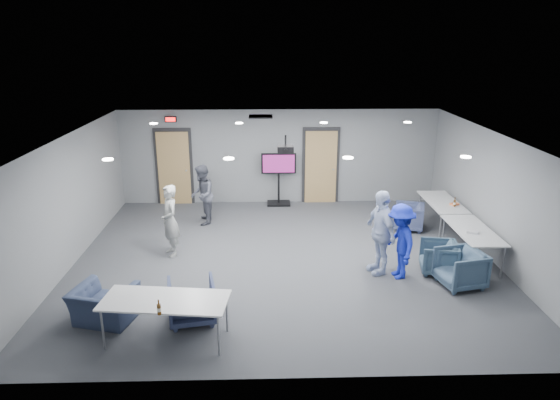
{
  "coord_description": "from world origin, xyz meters",
  "views": [
    {
      "loc": [
        -0.39,
        -9.93,
        4.62
      ],
      "look_at": [
        -0.08,
        0.49,
        1.2
      ],
      "focal_mm": 32.0,
      "sensor_mm": 36.0,
      "label": 1
    }
  ],
  "objects_px": {
    "chair_right_a": "(409,217)",
    "chair_right_b": "(438,257)",
    "chair_front_b": "(104,305)",
    "table_right_b": "(473,231)",
    "person_b": "(202,195)",
    "chair_right_c": "(460,268)",
    "projector": "(285,149)",
    "table_right_a": "(442,203)",
    "table_front_left": "(165,302)",
    "person_c": "(380,232)",
    "bottle_right": "(455,203)",
    "person_a": "(170,221)",
    "tv_stand": "(279,176)",
    "person_d": "(400,241)",
    "bottle_front": "(159,309)",
    "chair_front_a": "(192,301)"
  },
  "relations": [
    {
      "from": "person_c",
      "to": "table_right_b",
      "type": "xyz_separation_m",
      "value": [
        2.09,
        0.46,
        -0.19
      ]
    },
    {
      "from": "person_d",
      "to": "table_front_left",
      "type": "xyz_separation_m",
      "value": [
        -4.23,
        -2.1,
        -0.08
      ]
    },
    {
      "from": "chair_front_b",
      "to": "tv_stand",
      "type": "relative_size",
      "value": 0.64
    },
    {
      "from": "table_right_a",
      "to": "projector",
      "type": "xyz_separation_m",
      "value": [
        -3.97,
        -1.46,
        1.72
      ]
    },
    {
      "from": "person_d",
      "to": "chair_right_a",
      "type": "xyz_separation_m",
      "value": [
        0.93,
        2.61,
        -0.44
      ]
    },
    {
      "from": "bottle_right",
      "to": "chair_right_a",
      "type": "bearing_deg",
      "value": 156.14
    },
    {
      "from": "chair_right_b",
      "to": "projector",
      "type": "distance_m",
      "value": 3.85
    },
    {
      "from": "bottle_front",
      "to": "bottle_right",
      "type": "xyz_separation_m",
      "value": [
        6.12,
        4.73,
        -0.0
      ]
    },
    {
      "from": "person_b",
      "to": "projector",
      "type": "distance_m",
      "value": 3.31
    },
    {
      "from": "person_b",
      "to": "chair_front_b",
      "type": "relative_size",
      "value": 1.62
    },
    {
      "from": "person_c",
      "to": "person_d",
      "type": "bearing_deg",
      "value": 40.73
    },
    {
      "from": "table_right_b",
      "to": "projector",
      "type": "xyz_separation_m",
      "value": [
        -3.97,
        0.44,
        1.72
      ]
    },
    {
      "from": "bottle_right",
      "to": "tv_stand",
      "type": "distance_m",
      "value": 4.83
    },
    {
      "from": "person_c",
      "to": "chair_right_a",
      "type": "xyz_separation_m",
      "value": [
        1.28,
        2.38,
        -0.55
      ]
    },
    {
      "from": "table_right_b",
      "to": "chair_front_b",
      "type": "bearing_deg",
      "value": 107.06
    },
    {
      "from": "table_right_a",
      "to": "table_front_left",
      "type": "distance_m",
      "value": 7.59
    },
    {
      "from": "chair_right_a",
      "to": "chair_front_a",
      "type": "bearing_deg",
      "value": -31.7
    },
    {
      "from": "chair_front_b",
      "to": "table_right_b",
      "type": "xyz_separation_m",
      "value": [
        7.14,
        2.19,
        0.37
      ]
    },
    {
      "from": "person_a",
      "to": "tv_stand",
      "type": "relative_size",
      "value": 1.06
    },
    {
      "from": "chair_front_a",
      "to": "projector",
      "type": "xyz_separation_m",
      "value": [
        1.69,
        2.63,
        2.04
      ]
    },
    {
      "from": "table_front_left",
      "to": "projector",
      "type": "xyz_separation_m",
      "value": [
        2.0,
        3.23,
        1.72
      ]
    },
    {
      "from": "person_a",
      "to": "chair_right_c",
      "type": "relative_size",
      "value": 1.99
    },
    {
      "from": "chair_right_c",
      "to": "chair_front_b",
      "type": "xyz_separation_m",
      "value": [
        -6.49,
        -1.09,
        -0.05
      ]
    },
    {
      "from": "projector",
      "to": "table_right_a",
      "type": "bearing_deg",
      "value": 20.27
    },
    {
      "from": "table_right_b",
      "to": "chair_right_c",
      "type": "bearing_deg",
      "value": 149.53
    },
    {
      "from": "person_c",
      "to": "tv_stand",
      "type": "relative_size",
      "value": 1.16
    },
    {
      "from": "person_d",
      "to": "chair_right_b",
      "type": "distance_m",
      "value": 0.99
    },
    {
      "from": "chair_right_a",
      "to": "person_c",
      "type": "bearing_deg",
      "value": -10.26
    },
    {
      "from": "chair_right_b",
      "to": "chair_right_c",
      "type": "relative_size",
      "value": 0.89
    },
    {
      "from": "table_front_left",
      "to": "projector",
      "type": "relative_size",
      "value": 5.72
    },
    {
      "from": "chair_front_b",
      "to": "person_c",
      "type": "bearing_deg",
      "value": -145.87
    },
    {
      "from": "person_b",
      "to": "bottle_front",
      "type": "relative_size",
      "value": 6.45
    },
    {
      "from": "person_b",
      "to": "projector",
      "type": "height_order",
      "value": "projector"
    },
    {
      "from": "person_a",
      "to": "chair_right_b",
      "type": "relative_size",
      "value": 2.22
    },
    {
      "from": "person_c",
      "to": "chair_right_b",
      "type": "xyz_separation_m",
      "value": [
        1.22,
        -0.05,
        -0.55
      ]
    },
    {
      "from": "bottle_front",
      "to": "bottle_right",
      "type": "relative_size",
      "value": 1.05
    },
    {
      "from": "person_b",
      "to": "person_d",
      "type": "xyz_separation_m",
      "value": [
        4.28,
        -3.16,
        -0.01
      ]
    },
    {
      "from": "chair_front_a",
      "to": "table_right_b",
      "type": "relative_size",
      "value": 0.43
    },
    {
      "from": "person_a",
      "to": "table_front_left",
      "type": "bearing_deg",
      "value": -17.39
    },
    {
      "from": "chair_right_a",
      "to": "chair_right_b",
      "type": "height_order",
      "value": "chair_right_b"
    },
    {
      "from": "person_b",
      "to": "chair_right_a",
      "type": "height_order",
      "value": "person_b"
    },
    {
      "from": "person_c",
      "to": "table_right_a",
      "type": "bearing_deg",
      "value": 122.95
    },
    {
      "from": "projector",
      "to": "tv_stand",
      "type": "bearing_deg",
      "value": 90.88
    },
    {
      "from": "person_d",
      "to": "tv_stand",
      "type": "distance_m",
      "value": 5.17
    },
    {
      "from": "bottle_right",
      "to": "chair_right_c",
      "type": "bearing_deg",
      "value": -107.01
    },
    {
      "from": "person_b",
      "to": "chair_front_b",
      "type": "height_order",
      "value": "person_b"
    },
    {
      "from": "table_right_b",
      "to": "tv_stand",
      "type": "distance_m",
      "value": 5.64
    },
    {
      "from": "chair_front_b",
      "to": "chair_right_a",
      "type": "bearing_deg",
      "value": -131.79
    },
    {
      "from": "projector",
      "to": "table_right_b",
      "type": "bearing_deg",
      "value": -6.26
    },
    {
      "from": "tv_stand",
      "to": "projector",
      "type": "bearing_deg",
      "value": -89.23
    }
  ]
}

